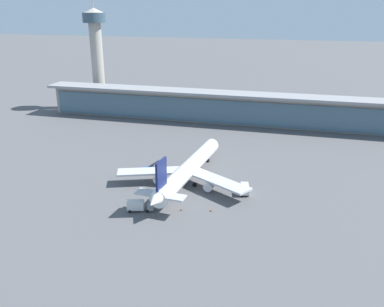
% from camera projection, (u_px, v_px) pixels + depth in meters
% --- Properties ---
extents(ground_plane, '(1200.00, 1200.00, 0.00)m').
position_uv_depth(ground_plane, '(180.00, 190.00, 126.88)').
color(ground_plane, '#515154').
extents(airliner_on_stand, '(43.93, 57.35, 15.26)m').
position_uv_depth(airliner_on_stand, '(188.00, 170.00, 129.85)').
color(airliner_on_stand, white).
rests_on(airliner_on_stand, ground).
extents(service_truck_near_nose_blue, '(5.91, 5.62, 2.70)m').
position_uv_depth(service_truck_near_nose_blue, '(148.00, 168.00, 142.12)').
color(service_truck_near_nose_blue, '#234C9E').
rests_on(service_truck_near_nose_blue, ground).
extents(service_truck_under_wing_blue, '(3.68, 7.61, 3.10)m').
position_uv_depth(service_truck_under_wing_blue, '(244.00, 188.00, 124.23)').
color(service_truck_under_wing_blue, '#234C9E').
rests_on(service_truck_under_wing_blue, ground).
extents(service_truck_mid_apron_grey, '(7.65, 4.30, 3.10)m').
position_uv_depth(service_truck_mid_apron_grey, '(138.00, 206.00, 113.34)').
color(service_truck_mid_apron_grey, gray).
rests_on(service_truck_mid_apron_grey, ground).
extents(terminal_building, '(183.60, 12.80, 15.20)m').
position_uv_depth(terminal_building, '(227.00, 107.00, 196.23)').
color(terminal_building, '#9E998E').
rests_on(terminal_building, ground).
extents(control_tower, '(12.00, 12.00, 57.54)m').
position_uv_depth(control_tower, '(96.00, 49.00, 218.61)').
color(control_tower, '#9E998E').
rests_on(control_tower, ground).
extents(safety_cone_alpha, '(0.62, 0.62, 0.70)m').
position_uv_depth(safety_cone_alpha, '(211.00, 210.00, 113.71)').
color(safety_cone_alpha, orange).
rests_on(safety_cone_alpha, ground).
extents(safety_cone_bravo, '(0.62, 0.62, 0.70)m').
position_uv_depth(safety_cone_bravo, '(181.00, 209.00, 114.17)').
color(safety_cone_bravo, orange).
rests_on(safety_cone_bravo, ground).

